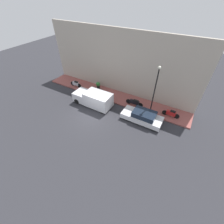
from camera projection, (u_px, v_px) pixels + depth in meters
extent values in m
plane|color=#2D2D33|center=(92.00, 117.00, 16.59)|extent=(60.00, 60.00, 0.00)
cube|color=#934C47|center=(113.00, 96.00, 19.59)|extent=(2.58, 19.48, 0.15)
cube|color=#B2A899|center=(119.00, 63.00, 18.05)|extent=(0.30, 19.48, 7.79)
cube|color=silver|center=(142.00, 117.00, 15.84)|extent=(1.77, 4.26, 0.57)
cube|color=#192333|center=(144.00, 114.00, 15.40)|extent=(1.56, 2.34, 0.52)
cylinder|color=black|center=(124.00, 117.00, 16.08)|extent=(0.20, 0.57, 0.57)
cylinder|color=black|center=(130.00, 109.00, 17.09)|extent=(0.20, 0.57, 0.57)
cylinder|color=black|center=(155.00, 129.00, 14.80)|extent=(0.20, 0.57, 0.57)
cylinder|color=black|center=(159.00, 120.00, 15.80)|extent=(0.20, 0.57, 0.57)
cube|color=silver|center=(98.00, 100.00, 17.31)|extent=(1.92, 3.08, 1.62)
cube|color=silver|center=(82.00, 96.00, 18.36)|extent=(1.82, 1.66, 1.14)
cube|color=#192333|center=(80.00, 93.00, 18.25)|extent=(1.63, 0.91, 0.45)
cylinder|color=black|center=(77.00, 101.00, 18.17)|extent=(0.22, 0.68, 0.68)
cylinder|color=black|center=(85.00, 95.00, 19.26)|extent=(0.22, 0.68, 0.68)
cylinder|color=black|center=(101.00, 111.00, 16.83)|extent=(0.22, 0.68, 0.68)
cylinder|color=black|center=(109.00, 103.00, 17.92)|extent=(0.22, 0.68, 0.68)
cube|color=black|center=(134.00, 102.00, 17.58)|extent=(0.30, 1.13, 0.42)
cube|color=black|center=(136.00, 101.00, 17.34)|extent=(0.27, 0.62, 0.12)
cylinder|color=black|center=(129.00, 101.00, 17.97)|extent=(0.10, 0.61, 0.61)
cylinder|color=black|center=(140.00, 105.00, 17.40)|extent=(0.10, 0.61, 0.61)
cube|color=#B7B7BF|center=(76.00, 84.00, 20.86)|extent=(0.30, 0.95, 0.44)
cube|color=black|center=(76.00, 82.00, 20.62)|extent=(0.27, 0.52, 0.12)
cylinder|color=black|center=(73.00, 84.00, 21.19)|extent=(0.10, 0.62, 0.62)
cylinder|color=black|center=(79.00, 86.00, 20.74)|extent=(0.10, 0.62, 0.62)
cube|color=#B21E1E|center=(171.00, 113.00, 16.10)|extent=(0.30, 0.98, 0.45)
cube|color=black|center=(173.00, 111.00, 15.86)|extent=(0.27, 0.53, 0.12)
cylinder|color=black|center=(165.00, 112.00, 16.46)|extent=(0.10, 0.55, 0.55)
cylinder|color=black|center=(177.00, 116.00, 15.98)|extent=(0.10, 0.55, 0.55)
cylinder|color=black|center=(154.00, 93.00, 15.27)|extent=(0.12, 0.12, 5.19)
sphere|color=silver|center=(160.00, 68.00, 13.52)|extent=(0.31, 0.31, 0.31)
cylinder|color=black|center=(98.00, 87.00, 20.74)|extent=(0.43, 0.43, 0.39)
sphere|color=#337F38|center=(98.00, 84.00, 20.46)|extent=(0.56, 0.56, 0.56)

